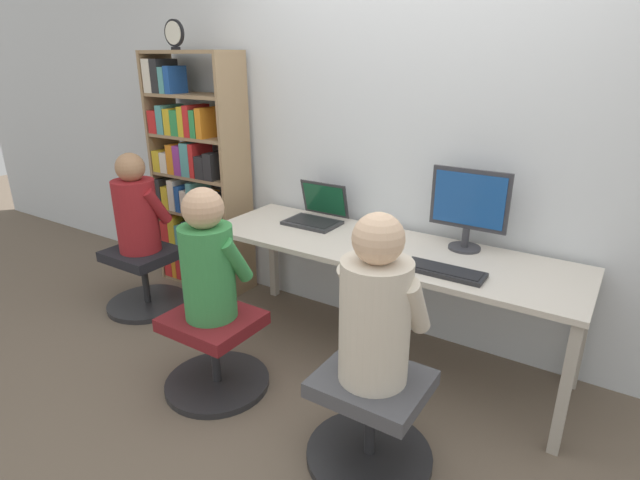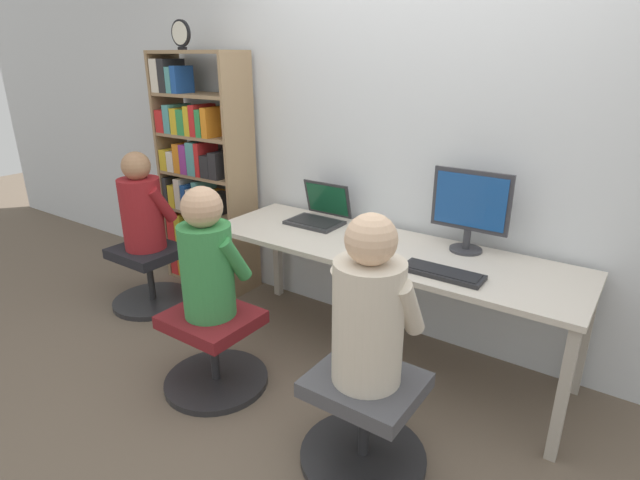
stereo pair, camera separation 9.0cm
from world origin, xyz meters
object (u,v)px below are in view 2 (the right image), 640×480
object	(u,v)px
laptop	(319,215)
person_at_laptop	(207,258)
person_at_monitor	(369,309)
person_near_shelf	(142,207)
bookshelf	(198,178)
office_chair_left	(364,420)
office_chair_right	(214,349)
desktop_monitor	(470,208)
desk_clock	(181,34)
keyboard	(443,273)
office_chair_side	(150,276)

from	to	relation	value
laptop	person_at_laptop	distance (m)	0.92
person_at_monitor	person_near_shelf	world-z (taller)	person_at_monitor
bookshelf	person_near_shelf	xyz separation A→B (m)	(-0.01, -0.51, -0.10)
person_at_laptop	office_chair_left	bearing A→B (deg)	-1.25
person_at_laptop	person_near_shelf	bearing A→B (deg)	159.20
office_chair_right	person_at_monitor	bearing A→B (deg)	-0.66
desktop_monitor	office_chair_left	bearing A→B (deg)	-92.86
office_chair_left	person_at_laptop	world-z (taller)	person_at_laptop
bookshelf	person_near_shelf	world-z (taller)	bookshelf
person_near_shelf	desk_clock	bearing A→B (deg)	84.87
bookshelf	person_near_shelf	bearing A→B (deg)	-91.31
office_chair_right	desk_clock	size ratio (longest dim) A/B	2.96
keyboard	person_at_monitor	bearing A→B (deg)	-96.56
office_chair_right	person_at_laptop	world-z (taller)	person_at_laptop
person_at_laptop	office_chair_side	size ratio (longest dim) A/B	1.21
person_at_monitor	office_chair_left	bearing A→B (deg)	-90.00
person_at_monitor	person_at_laptop	bearing A→B (deg)	179.06
office_chair_right	desk_clock	xyz separation A→B (m)	(-1.05, 0.87, 1.64)
laptop	office_chair_left	bearing A→B (deg)	-46.12
office_chair_left	bookshelf	size ratio (longest dim) A/B	0.33
desktop_monitor	office_chair_left	distance (m)	1.24
keyboard	bookshelf	world-z (taller)	bookshelf
office_chair_left	office_chair_right	distance (m)	0.96
person_at_monitor	person_at_laptop	xyz separation A→B (m)	(-0.96, 0.02, -0.01)
desktop_monitor	keyboard	size ratio (longest dim) A/B	1.13
laptop	office_chair_right	bearing A→B (deg)	-93.13
office_chair_side	office_chair_right	bearing A→B (deg)	-20.79
bookshelf	office_chair_right	bearing A→B (deg)	-40.82
keyboard	office_chair_side	size ratio (longest dim) A/B	0.70
bookshelf	person_at_laptop	bearing A→B (deg)	-40.68
office_chair_right	bookshelf	xyz separation A→B (m)	(-1.08, 0.93, 0.62)
keyboard	person_near_shelf	world-z (taller)	person_near_shelf
desk_clock	office_chair_side	xyz separation A→B (m)	(-0.04, -0.45, -1.64)
keyboard	person_at_laptop	size ratio (longest dim) A/B	0.58
keyboard	desktop_monitor	bearing A→B (deg)	93.03
laptop	person_at_monitor	world-z (taller)	person_at_monitor
desk_clock	person_near_shelf	xyz separation A→B (m)	(-0.04, -0.45, -1.12)
keyboard	desk_clock	bearing A→B (deg)	172.64
laptop	person_near_shelf	world-z (taller)	person_near_shelf
person_near_shelf	office_chair_right	bearing A→B (deg)	-21.01
laptop	office_chair_side	distance (m)	1.36
desk_clock	person_near_shelf	size ratio (longest dim) A/B	0.28
laptop	person_at_laptop	size ratio (longest dim) A/B	0.49
desk_clock	laptop	bearing A→B (deg)	3.03
desktop_monitor	person_at_monitor	xyz separation A→B (m)	(-0.05, -0.99, -0.19)
office_chair_right	desktop_monitor	bearing A→B (deg)	44.25
person_at_monitor	office_chair_side	bearing A→B (deg)	168.26
desktop_monitor	office_chair_right	world-z (taller)	desktop_monitor
keyboard	office_chair_left	distance (m)	0.80
desktop_monitor	person_at_laptop	world-z (taller)	desktop_monitor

